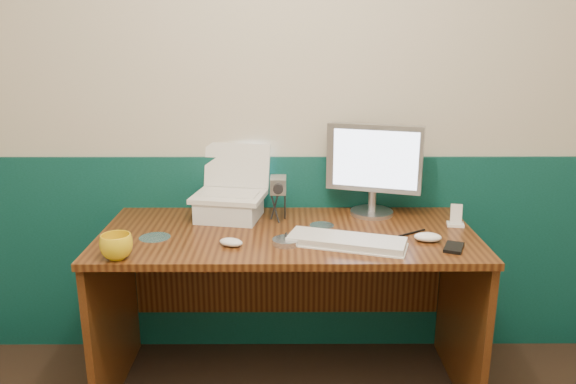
{
  "coord_description": "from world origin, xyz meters",
  "views": [
    {
      "loc": [
        -0.06,
        -0.88,
        1.57
      ],
      "look_at": [
        -0.05,
        1.23,
        0.97
      ],
      "focal_mm": 35.0,
      "sensor_mm": 36.0,
      "label": 1
    }
  ],
  "objects_px": {
    "keyboard": "(346,242)",
    "mug": "(116,247)",
    "monitor": "(373,169)",
    "laptop": "(228,171)",
    "desk": "(288,311)",
    "camcorder": "(278,198)"
  },
  "relations": [
    {
      "from": "laptop",
      "to": "monitor",
      "type": "height_order",
      "value": "monitor"
    },
    {
      "from": "desk",
      "to": "laptop",
      "type": "xyz_separation_m",
      "value": [
        -0.27,
        0.18,
        0.6
      ]
    },
    {
      "from": "desk",
      "to": "mug",
      "type": "height_order",
      "value": "mug"
    },
    {
      "from": "laptop",
      "to": "keyboard",
      "type": "relative_size",
      "value": 0.67
    },
    {
      "from": "desk",
      "to": "mug",
      "type": "relative_size",
      "value": 13.14
    },
    {
      "from": "monitor",
      "to": "camcorder",
      "type": "xyz_separation_m",
      "value": [
        -0.44,
        -0.09,
        -0.11
      ]
    },
    {
      "from": "camcorder",
      "to": "laptop",
      "type": "bearing_deg",
      "value": 173.73
    },
    {
      "from": "keyboard",
      "to": "camcorder",
      "type": "xyz_separation_m",
      "value": [
        -0.28,
        0.31,
        0.09
      ]
    },
    {
      "from": "desk",
      "to": "camcorder",
      "type": "distance_m",
      "value": 0.51
    },
    {
      "from": "mug",
      "to": "camcorder",
      "type": "bearing_deg",
      "value": 36.58
    },
    {
      "from": "monitor",
      "to": "keyboard",
      "type": "xyz_separation_m",
      "value": [
        -0.16,
        -0.4,
        -0.2
      ]
    },
    {
      "from": "keyboard",
      "to": "mug",
      "type": "relative_size",
      "value": 3.82
    },
    {
      "from": "laptop",
      "to": "keyboard",
      "type": "bearing_deg",
      "value": -23.39
    },
    {
      "from": "laptop",
      "to": "monitor",
      "type": "xyz_separation_m",
      "value": [
        0.66,
        0.06,
        -0.01
      ]
    },
    {
      "from": "desk",
      "to": "laptop",
      "type": "height_order",
      "value": "laptop"
    },
    {
      "from": "monitor",
      "to": "mug",
      "type": "relative_size",
      "value": 3.57
    },
    {
      "from": "camcorder",
      "to": "desk",
      "type": "bearing_deg",
      "value": -73.83
    },
    {
      "from": "monitor",
      "to": "keyboard",
      "type": "height_order",
      "value": "monitor"
    },
    {
      "from": "desk",
      "to": "mug",
      "type": "xyz_separation_m",
      "value": [
        -0.65,
        -0.29,
        0.42
      ]
    },
    {
      "from": "keyboard",
      "to": "mug",
      "type": "xyz_separation_m",
      "value": [
        -0.88,
        -0.14,
        0.03
      ]
    },
    {
      "from": "desk",
      "to": "keyboard",
      "type": "bearing_deg",
      "value": -33.92
    },
    {
      "from": "laptop",
      "to": "keyboard",
      "type": "height_order",
      "value": "laptop"
    }
  ]
}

